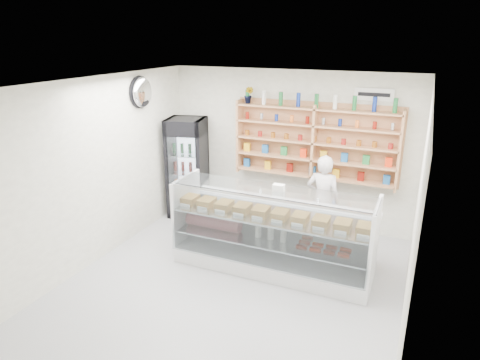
% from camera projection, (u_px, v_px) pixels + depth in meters
% --- Properties ---
extents(room, '(5.00, 5.00, 5.00)m').
position_uv_depth(room, '(231.00, 193.00, 5.58)').
color(room, '#A4A4A9').
rests_on(room, ground).
extents(display_counter, '(2.94, 0.88, 1.28)m').
position_uv_depth(display_counter, '(272.00, 247.00, 6.39)').
color(display_counter, white).
rests_on(display_counter, floor).
extents(shop_worker, '(0.57, 0.39, 1.54)m').
position_uv_depth(shop_worker, '(323.00, 200.00, 7.07)').
color(shop_worker, silver).
rests_on(shop_worker, floor).
extents(drinks_cooler, '(0.82, 0.80, 1.90)m').
position_uv_depth(drinks_cooler, '(187.00, 167.00, 8.17)').
color(drinks_cooler, black).
rests_on(drinks_cooler, floor).
extents(wall_shelving, '(2.84, 0.28, 1.33)m').
position_uv_depth(wall_shelving, '(314.00, 143.00, 7.36)').
color(wall_shelving, tan).
rests_on(wall_shelving, back_wall).
extents(potted_plant, '(0.17, 0.13, 0.30)m').
position_uv_depth(potted_plant, '(249.00, 95.00, 7.58)').
color(potted_plant, '#1E6626').
rests_on(potted_plant, wall_shelving).
extents(security_mirror, '(0.15, 0.50, 0.50)m').
position_uv_depth(security_mirror, '(142.00, 92.00, 7.11)').
color(security_mirror, silver).
rests_on(security_mirror, left_wall).
extents(wall_sign, '(0.62, 0.03, 0.20)m').
position_uv_depth(wall_sign, '(374.00, 94.00, 6.86)').
color(wall_sign, white).
rests_on(wall_sign, back_wall).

